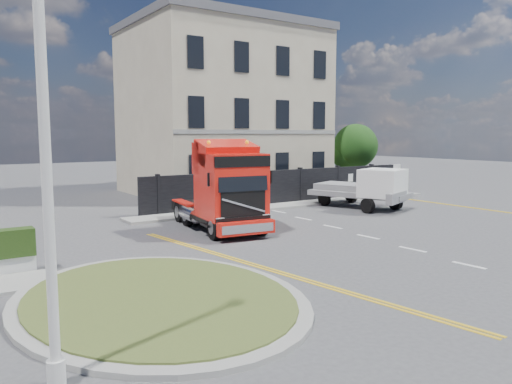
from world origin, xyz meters
TOP-DOWN VIEW (x-y plane):
  - ground at (0.00, 0.00)m, footprint 120.00×120.00m
  - traffic_island at (-7.00, -3.00)m, footprint 6.80×6.80m
  - hoarding_fence at (6.55, 9.00)m, footprint 18.80×0.25m
  - georgian_building at (6.00, 16.50)m, footprint 12.30×10.30m
  - tree at (14.38, 12.10)m, footprint 3.20×3.20m
  - pavement_far at (6.00, 8.10)m, footprint 20.00×1.60m
  - truck at (-1.22, 3.69)m, footprint 3.10×6.46m
  - flatbed_pickup at (8.40, 4.49)m, footprint 3.89×5.88m
  - lamppost_island at (-10.00, -6.00)m, footprint 0.23×0.46m

SIDE VIEW (x-z plane):
  - ground at x=0.00m, z-range 0.00..0.00m
  - pavement_far at x=6.00m, z-range 0.00..0.12m
  - traffic_island at x=-7.00m, z-range 0.00..0.16m
  - hoarding_fence at x=6.55m, z-range 0.00..2.00m
  - flatbed_pickup at x=8.40m, z-range 0.09..2.32m
  - truck at x=-1.22m, z-range -0.19..3.53m
  - tree at x=14.38m, z-range 0.65..5.45m
  - lamppost_island at x=-10.00m, z-range 0.15..7.65m
  - georgian_building at x=6.00m, z-range -0.63..12.17m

